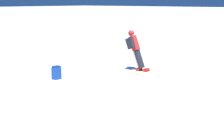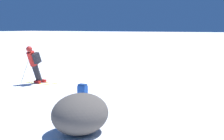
% 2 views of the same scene
% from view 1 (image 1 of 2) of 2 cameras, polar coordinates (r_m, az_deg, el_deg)
% --- Properties ---
extents(ground_plane, '(300.00, 300.00, 0.00)m').
position_cam_1_polar(ground_plane, '(14.67, 9.42, -0.86)').
color(ground_plane, white).
extents(skier, '(1.41, 1.66, 1.70)m').
position_cam_1_polar(skier, '(15.50, 3.59, 3.32)').
color(skier, yellow).
rests_on(skier, ground).
extents(spare_backpack, '(0.23, 0.31, 0.50)m').
position_cam_1_polar(spare_backpack, '(13.93, -8.47, -0.41)').
color(spare_backpack, '#194293').
rests_on(spare_backpack, ground).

